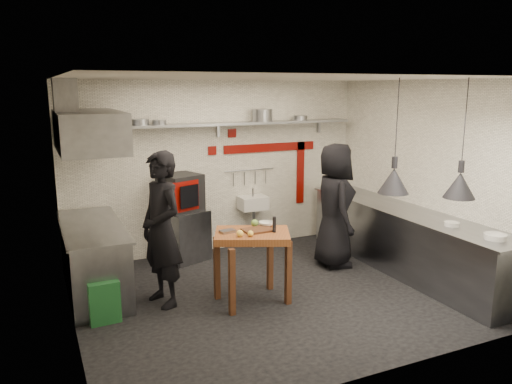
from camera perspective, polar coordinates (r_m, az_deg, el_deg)
name	(u,v)px	position (r m, az deg, el deg)	size (l,w,h in m)	color
floor	(274,294)	(6.77, 2.09, -11.52)	(5.00, 5.00, 0.00)	black
ceiling	(276,78)	(6.22, 2.29, 12.89)	(5.00, 5.00, 0.00)	beige
wall_back	(218,167)	(8.25, -4.38, 2.86)	(5.00, 0.04, 2.80)	white
wall_front	(380,234)	(4.63, 13.96, -4.69)	(5.00, 0.04, 2.80)	white
wall_left	(66,210)	(5.71, -20.88, -1.98)	(0.04, 4.20, 2.80)	white
wall_right	(426,176)	(7.78, 18.88, 1.70)	(0.04, 4.20, 2.80)	white
red_band_horiz	(270,147)	(8.56, 1.64, 5.11)	(1.70, 0.02, 0.14)	#720A05
red_band_vert	(300,173)	(8.91, 5.09, 2.22)	(0.14, 0.02, 1.10)	#720A05
red_tile_a	(232,133)	(8.25, -2.75, 6.73)	(0.14, 0.02, 0.14)	#720A05
red_tile_b	(212,151)	(8.16, -5.02, 4.73)	(0.14, 0.02, 0.14)	#720A05
back_shelf	(221,124)	(8.00, -4.01, 7.78)	(4.60, 0.34, 0.04)	slate
shelf_bracket_left	(96,134)	(7.70, -17.84, 6.33)	(0.04, 0.06, 0.24)	slate
shelf_bracket_mid	(218,129)	(8.15, -4.37, 7.14)	(0.04, 0.06, 0.24)	slate
shelf_bracket_right	(319,126)	(8.98, 7.18, 7.52)	(0.04, 0.06, 0.24)	slate
pan_far_left	(140,122)	(7.64, -13.10, 7.79)	(0.26, 0.26, 0.09)	slate
pan_mid_left	(159,122)	(7.70, -10.99, 7.84)	(0.21, 0.21, 0.07)	slate
stock_pot	(262,115)	(8.27, 0.73, 8.77)	(0.33, 0.33, 0.20)	slate
pan_right	(300,118)	(8.60, 5.03, 8.45)	(0.24, 0.24, 0.08)	slate
oven_stand	(185,235)	(7.98, -8.11, -4.91)	(0.62, 0.57, 0.80)	slate
combi_oven	(180,193)	(7.79, -8.63, -0.10)	(0.56, 0.53, 0.58)	black
oven_door	(186,196)	(7.55, -8.03, -0.47)	(0.47, 0.03, 0.46)	#720A05
oven_glass	(189,196)	(7.52, -7.61, -0.51)	(0.33, 0.01, 0.34)	black
hand_sink	(253,203)	(8.41, -0.37, -1.24)	(0.46, 0.34, 0.22)	silver
sink_tap	(253,192)	(8.37, -0.37, -0.04)	(0.03, 0.03, 0.14)	slate
sink_drain	(254,228)	(8.48, -0.25, -4.19)	(0.06, 0.06, 0.66)	slate
utensil_rail	(249,170)	(8.43, -0.76, 2.54)	(0.02, 0.02, 0.90)	slate
counter_right	(404,241)	(7.77, 16.52, -5.38)	(0.70, 3.80, 0.90)	slate
counter_right_top	(406,211)	(7.64, 16.72, -2.05)	(0.76, 3.90, 0.03)	slate
plate_stack	(495,237)	(6.55, 25.67, -4.62)	(0.25, 0.25, 0.07)	silver
small_bowl_right	(452,224)	(6.95, 21.46, -3.42)	(0.19, 0.19, 0.05)	silver
counter_left	(94,260)	(7.00, -18.04, -7.38)	(0.70, 1.90, 0.90)	slate
counter_left_top	(92,226)	(6.87, -18.28, -3.71)	(0.76, 2.00, 0.03)	slate
extractor_hood	(89,131)	(6.66, -18.55, 6.62)	(0.78, 1.60, 0.50)	slate
hood_duct	(65,99)	(6.62, -20.96, 9.90)	(0.28, 0.28, 0.50)	slate
green_bin	(103,300)	(6.25, -17.10, -11.66)	(0.35, 0.35, 0.50)	#195325
prep_table	(252,267)	(6.38, -0.44, -8.56)	(0.92, 0.64, 0.92)	brown
cutting_board	(258,230)	(6.28, 0.21, -4.36)	(0.37, 0.26, 0.03)	#502B18
pepper_mill	(274,225)	(6.21, 2.11, -3.74)	(0.04, 0.04, 0.20)	black
lemon_a	(240,233)	(6.05, -1.85, -4.75)	(0.08, 0.08, 0.08)	yellow
lemon_b	(251,233)	(6.05, -0.63, -4.76)	(0.07, 0.07, 0.07)	yellow
veg_ball	(255,223)	(6.46, -0.16, -3.57)	(0.09, 0.09, 0.09)	#6C993E
steel_tray	(228,231)	(6.23, -3.26, -4.49)	(0.19, 0.13, 0.03)	slate
bowl	(266,224)	(6.49, 1.16, -3.68)	(0.19, 0.19, 0.06)	silver
heat_lamp_near	(396,137)	(6.23, 15.72, 6.09)	(0.37, 0.37, 1.38)	black
heat_lamp_far	(464,139)	(6.28, 22.65, 5.59)	(0.37, 0.37, 1.40)	black
chef_left	(162,229)	(6.28, -10.74, -4.22)	(0.71, 0.47, 1.94)	black
chef_right	(335,205)	(7.63, 8.96, -1.51)	(0.92, 0.60, 1.88)	black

